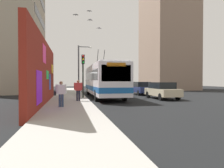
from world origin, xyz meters
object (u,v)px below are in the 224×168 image
city_bus (103,80)px  parked_car_champagne (162,90)px  parked_car_navy (141,88)px  street_lamp (80,66)px  pedestrian_near_wall (61,92)px  pedestrian_at_curb (78,89)px  traffic_light (83,69)px

city_bus → parked_car_champagne: 5.95m
parked_car_navy → street_lamp: bearing=72.7°
street_lamp → pedestrian_near_wall: bearing=171.9°
parked_car_navy → pedestrian_at_curb: (-7.35, 7.92, 0.27)m
city_bus → traffic_light: bearing=125.0°
parked_car_champagne → traffic_light: traffic_light is taller
pedestrian_near_wall → street_lamp: 13.34m
pedestrian_near_wall → street_lamp: (12.96, -1.85, 2.59)m
pedestrian_at_curb → traffic_light: 3.37m
parked_car_navy → traffic_light: (-4.52, 7.35, 2.02)m
parked_car_champagne → traffic_light: size_ratio=1.07×
pedestrian_near_wall → parked_car_navy: bearing=-40.4°
parked_car_navy → traffic_light: 8.86m
parked_car_navy → parked_car_champagne: bearing=180.0°
parked_car_navy → traffic_light: size_ratio=1.13×
pedestrian_near_wall → pedestrian_at_curb: bearing=-19.4°
parked_car_champagne → parked_car_navy: same height
pedestrian_at_curb → parked_car_navy: bearing=-47.1°
city_bus → parked_car_champagne: bearing=-117.5°
parked_car_champagne → traffic_light: (1.20, 7.35, 2.02)m
parked_car_navy → pedestrian_at_curb: bearing=132.9°
pedestrian_at_curb → traffic_light: traffic_light is taller
pedestrian_at_curb → street_lamp: bearing=-4.0°
street_lamp → pedestrian_at_curb: bearing=176.0°
parked_car_champagne → pedestrian_at_curb: (-1.62, 7.92, 0.27)m
parked_car_champagne → pedestrian_near_wall: bearing=118.6°
parked_car_champagne → pedestrian_at_curb: 8.09m
parked_car_champagne → traffic_light: bearing=80.7°
street_lamp → traffic_light: bearing=179.1°
pedestrian_at_curb → city_bus: bearing=-32.1°
city_bus → parked_car_navy: (3.02, -5.20, -1.00)m
city_bus → street_lamp: size_ratio=1.94×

